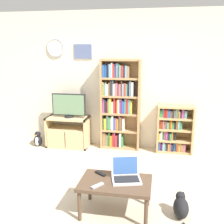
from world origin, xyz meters
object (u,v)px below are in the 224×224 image
Objects in this scene: television at (69,106)px; remote_far_from_laptop at (100,174)px; coffee_table at (115,185)px; bookshelf_short at (173,129)px; bookshelf_tall at (118,104)px; laptop at (126,174)px; cat at (181,206)px; remote_near_laptop at (97,186)px; tv_stand at (68,132)px; penguin_figurine at (38,139)px.

television reaches higher than remote_far_from_laptop.
bookshelf_short is at bearing 70.62° from coffee_table.
bookshelf_tall is 2.07× the size of coffee_table.
coffee_table is (1.26, -1.99, -0.48)m from television.
laptop is 0.33m from remote_far_from_laptop.
laptop is at bearing -78.31° from bookshelf_tall.
bookshelf_short is 2.05m from cat.
remote_near_laptop is 0.29m from remote_far_from_laptop.
television reaches higher than tv_stand.
remote_near_laptop is (1.08, -2.14, -0.42)m from television.
television reaches higher than cat.
bookshelf_short is 2.17m from remote_far_from_laptop.
penguin_figurine reaches higher than cat.
bookshelf_short is at bearing 57.65° from laptop.
bookshelf_short reaches higher than cat.
remote_near_laptop is at bearing -86.70° from bookshelf_tall.
television reaches higher than bookshelf_short.
tv_stand reaches higher than cat.
penguin_figurine is (-0.63, -0.12, -0.69)m from television.
tv_stand reaches higher than coffee_table.
bookshelf_tall is 2.42m from cat.
laptop is 0.79× the size of cat.
television is 2.41m from coffee_table.
tv_stand is 2.09× the size of laptop.
tv_stand is at bearing 132.55° from cat.
bookshelf_short is at bearing -1.20° from bookshelf_tall.
penguin_figurine is at bearing -12.15° from remote_near_laptop.
television is at bearing -177.24° from bookshelf_short.
cat is (0.02, -2.02, -0.31)m from bookshelf_short.
coffee_table is at bearing -157.46° from laptop.
television is 0.96m from bookshelf_tall.
cat is (0.76, 0.07, -0.23)m from coffee_table.
penguin_figurine is at bearing 141.40° from cat.
tv_stand is 5.22× the size of remote_far_from_laptop.
remote_far_from_laptop is (-0.03, 0.29, 0.00)m from remote_near_laptop.
remote_near_laptop is (-0.29, -0.23, -0.05)m from laptop.
bookshelf_tall is 2.11m from laptop.
tv_stand is at bearing 111.41° from laptop.
laptop is 2.71m from penguin_figurine.
cat is (1.07, -2.04, -0.74)m from bookshelf_tall.
penguin_figurine is at bearing 135.33° from coffee_table.
bookshelf_tall reaches higher than bookshelf_short.
television is 0.80× the size of coffee_table.
television is 2.04m from bookshelf_short.
television is 2.88m from cat.
tv_stand reaches higher than remote_near_laptop.
laptop reaches higher than cat.
tv_stand is 2.15m from remote_far_from_laptop.
bookshelf_short is at bearing 86.28° from cat.
laptop is 0.38m from remote_near_laptop.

